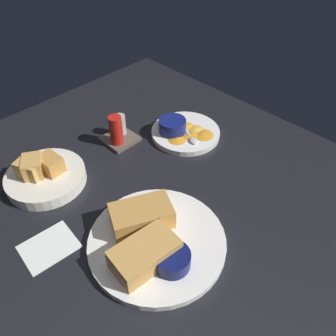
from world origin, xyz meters
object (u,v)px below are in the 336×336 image
spoon_by_dark_ramekin (151,246)px  spoon_by_gravy_ramekin (192,138)px  plate_sandwich_main (157,242)px  plate_chips_companion (185,133)px  sandwich_half_far (145,254)px  ramekin_light_gravy (172,125)px  sandwich_half_near (142,216)px  condiment_caddy (118,132)px  bread_basket_rear (44,175)px  ramekin_dark_sauce (172,259)px

spoon_by_dark_ramekin → spoon_by_gravy_ramekin: same height
plate_sandwich_main → plate_chips_companion: 39.09cm
sandwich_half_far → spoon_by_gravy_ramekin: sandwich_half_far is taller
ramekin_light_gravy → sandwich_half_near: bearing=-147.0°
sandwich_half_near → spoon_by_dark_ramekin: (-2.96, -5.98, -2.04)cm
ramekin_light_gravy → condiment_caddy: size_ratio=0.83×
plate_sandwich_main → ramekin_light_gravy: bearing=39.3°
plate_sandwich_main → ramekin_light_gravy: size_ratio=3.69×
sandwich_half_far → bread_basket_rear: 35.53cm
sandwich_half_far → spoon_by_dark_ramekin: (2.97, 1.54, -2.04)cm
plate_sandwich_main → condiment_caddy: 37.24cm
bread_basket_rear → ramekin_dark_sauce: bearing=-83.1°
ramekin_dark_sauce → ramekin_light_gravy: size_ratio=0.93×
sandwich_half_far → condiment_caddy: condiment_caddy is taller
bread_basket_rear → spoon_by_gravy_ramekin: bearing=-22.9°
spoon_by_dark_ramekin → plate_chips_companion: (34.71, 22.15, -1.16)cm
ramekin_light_gravy → bread_basket_rear: bearing=165.7°
sandwich_half_near → plate_chips_companion: 35.78cm
plate_sandwich_main → ramekin_dark_sauce: size_ratio=3.94×
ramekin_dark_sauce → condiment_caddy: 43.62cm
plate_chips_companion → ramekin_light_gravy: size_ratio=2.54×
ramekin_light_gravy → bread_basket_rear: (-36.26, 9.26, -1.32)cm
plate_chips_companion → condiment_caddy: size_ratio=2.11×
sandwich_half_far → spoon_by_dark_ramekin: 3.92cm
spoon_by_dark_ramekin → plate_sandwich_main: bearing=13.2°
ramekin_dark_sauce → bread_basket_rear: bread_basket_rear is taller
spoon_by_gravy_ramekin → condiment_caddy: bearing=131.7°
plate_chips_companion → bread_basket_rear: bearing=163.3°
sandwich_half_near → plate_sandwich_main: bearing=-98.3°
plate_chips_companion → condiment_caddy: condiment_caddy is taller
plate_sandwich_main → sandwich_half_far: 6.39cm
spoon_by_dark_ramekin → condiment_caddy: bearing=60.5°
plate_chips_companion → ramekin_light_gravy: 4.86cm
sandwich_half_near → condiment_caddy: condiment_caddy is taller
spoon_by_dark_ramekin → bread_basket_rear: bearing=97.7°
plate_sandwich_main → sandwich_half_near: bearing=81.7°
sandwich_half_near → plate_chips_companion: (31.75, 16.17, -3.20)cm
bread_basket_rear → plate_sandwich_main: bearing=-78.6°
sandwich_half_near → plate_chips_companion: size_ratio=0.75×
ramekin_light_gravy → plate_sandwich_main: bearing=-140.7°
sandwich_half_far → spoon_by_dark_ramekin: sandwich_half_far is taller
sandwich_half_near → bread_basket_rear: (-7.52, 27.94, -1.65)cm
sandwich_half_near → bread_basket_rear: 28.98cm
spoon_by_gravy_ramekin → sandwich_half_far: bearing=-151.2°
spoon_by_dark_ramekin → ramekin_light_gravy: 40.20cm
plate_sandwich_main → spoon_by_gravy_ramekin: (30.66, 17.61, 1.16)cm
bread_basket_rear → condiment_caddy: 23.59cm
plate_chips_companion → spoon_by_dark_ramekin: bearing=-147.5°
sandwich_half_far → ramekin_dark_sauce: 5.31cm
ramekin_light_gravy → spoon_by_gravy_ramekin: size_ratio=0.83×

